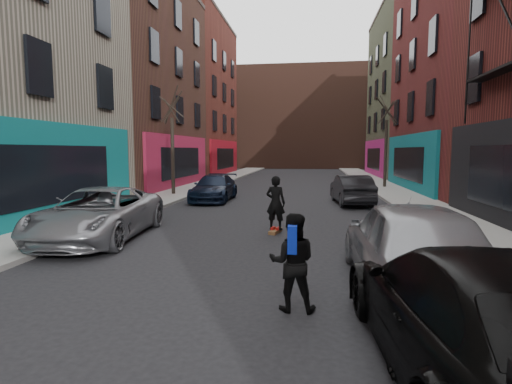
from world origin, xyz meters
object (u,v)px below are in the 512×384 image
(parked_right_far, at_px, (410,244))
(skateboarder, at_px, (276,203))
(tree_right_far, at_px, (386,135))
(parked_left_far, at_px, (99,214))
(parked_right_end, at_px, (351,189))
(skateboard, at_px, (275,231))
(parked_right_mid, at_px, (475,314))
(pedestrian, at_px, (292,261))
(tree_left_far, at_px, (172,135))
(parked_left_end, at_px, (214,188))

(parked_right_far, height_order, skateboarder, skateboarder)
(tree_right_far, height_order, parked_left_far, tree_right_far)
(parked_right_end, height_order, skateboard, parked_right_end)
(parked_right_mid, bearing_deg, parked_left_far, -41.42)
(parked_right_mid, height_order, skateboard, parked_right_mid)
(parked_right_far, bearing_deg, parked_left_far, -22.06)
(parked_left_far, bearing_deg, pedestrian, -42.14)
(parked_right_mid, distance_m, skateboard, 8.12)
(parked_right_end, bearing_deg, tree_left_far, -17.79)
(tree_left_far, xyz_separation_m, parked_left_far, (1.60, -10.69, -2.65))
(tree_right_far, xyz_separation_m, parked_right_far, (-3.00, -19.80, -2.68))
(tree_left_far, bearing_deg, parked_right_end, -12.30)
(tree_right_far, xyz_separation_m, parked_right_mid, (-3.00, -22.72, -2.78))
(tree_left_far, height_order, pedestrian, tree_left_far)
(parked_left_end, distance_m, parked_right_mid, 16.35)
(parked_right_far, distance_m, skateboard, 5.52)
(skateboard, xyz_separation_m, pedestrian, (0.80, -5.91, 0.74))
(parked_left_end, relative_size, skateboarder, 2.69)
(parked_right_mid, bearing_deg, parked_right_far, -93.71)
(parked_left_far, distance_m, parked_right_end, 11.68)
(skateboarder, bearing_deg, pedestrian, 109.59)
(skateboard, bearing_deg, parked_left_end, 128.84)
(parked_left_end, height_order, parked_right_end, parked_right_end)
(tree_left_far, distance_m, parked_left_end, 4.28)
(parked_left_far, distance_m, parked_right_mid, 9.86)
(tree_right_far, distance_m, pedestrian, 21.83)
(parked_left_end, relative_size, parked_right_mid, 0.86)
(tree_right_far, distance_m, parked_right_far, 20.20)
(tree_right_far, bearing_deg, pedestrian, -103.54)
(parked_left_end, xyz_separation_m, parked_right_end, (6.70, -0.30, 0.04))
(parked_left_far, height_order, parked_left_end, parked_left_far)
(tree_left_far, bearing_deg, tree_right_far, 25.82)
(tree_left_far, xyz_separation_m, parked_right_far, (9.40, -13.80, -2.53))
(tree_right_far, bearing_deg, parked_right_far, -98.62)
(tree_right_far, bearing_deg, skateboarder, -111.19)
(parked_left_end, relative_size, skateboard, 5.57)
(tree_left_far, relative_size, skateboarder, 3.91)
(tree_right_far, bearing_deg, parked_right_end, -109.92)
(parked_right_end, xyz_separation_m, skateboarder, (-2.95, -7.08, 0.24))
(parked_right_far, xyz_separation_m, skateboarder, (-2.87, 4.65, 0.08))
(parked_left_far, xyz_separation_m, pedestrian, (5.73, -4.37, 0.06))
(parked_right_far, relative_size, pedestrian, 3.19)
(tree_right_far, height_order, skateboard, tree_right_far)
(parked_right_end, xyz_separation_m, skateboard, (-2.95, -7.08, -0.64))
(tree_right_far, xyz_separation_m, skateboard, (-5.87, -15.15, -3.48))
(tree_right_far, relative_size, skateboard, 8.50)
(tree_left_far, distance_m, pedestrian, 16.95)
(parked_left_end, bearing_deg, tree_left_far, 146.48)
(parked_left_far, height_order, skateboarder, skateboarder)
(tree_left_far, distance_m, parked_right_end, 10.07)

